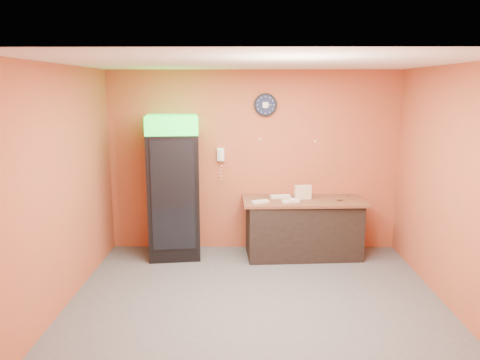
{
  "coord_description": "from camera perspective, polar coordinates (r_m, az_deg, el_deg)",
  "views": [
    {
      "loc": [
        -0.14,
        -5.21,
        2.54
      ],
      "look_at": [
        -0.2,
        0.6,
        1.38
      ],
      "focal_mm": 35.0,
      "sensor_mm": 36.0,
      "label": 1
    }
  ],
  "objects": [
    {
      "name": "wrapped_sandwich_right",
      "position": [
        7.14,
        4.93,
        -2.03
      ],
      "size": [
        0.32,
        0.16,
        0.04
      ],
      "primitive_type": "cube",
      "rotation": [
        0.0,
        0.0,
        0.16
      ],
      "color": "silver",
      "rests_on": "butcher_paper"
    },
    {
      "name": "floor",
      "position": [
        5.8,
        1.97,
        -14.7
      ],
      "size": [
        4.5,
        4.5,
        0.0
      ],
      "primitive_type": "plane",
      "color": "#47474C",
      "rests_on": "ground"
    },
    {
      "name": "butcher_paper",
      "position": [
        7.1,
        7.76,
        -2.51
      ],
      "size": [
        1.86,
        0.89,
        0.04
      ],
      "primitive_type": "cube",
      "rotation": [
        0.0,
        0.0,
        0.05
      ],
      "color": "brown",
      "rests_on": "prep_counter"
    },
    {
      "name": "beverage_cooler",
      "position": [
        7.06,
        -8.2,
        -1.09
      ],
      "size": [
        0.84,
        0.85,
        2.13
      ],
      "rotation": [
        0.0,
        0.0,
        0.13
      ],
      "color": "black",
      "rests_on": "floor"
    },
    {
      "name": "left_wall",
      "position": [
        5.74,
        -21.02,
        -0.94
      ],
      "size": [
        0.02,
        4.0,
        2.8
      ],
      "primitive_type": "cube",
      "color": "#B74B33",
      "rests_on": "floor"
    },
    {
      "name": "kitchen_tool",
      "position": [
        7.08,
        7.27,
        -2.13
      ],
      "size": [
        0.06,
        0.06,
        0.06
      ],
      "primitive_type": "cylinder",
      "color": "silver",
      "rests_on": "butcher_paper"
    },
    {
      "name": "ceiling",
      "position": [
        5.22,
        2.18,
        14.13
      ],
      "size": [
        4.5,
        4.0,
        0.02
      ],
      "primitive_type": "cube",
      "color": "white",
      "rests_on": "back_wall"
    },
    {
      "name": "wall_phone",
      "position": [
        7.24,
        -2.36,
        3.12
      ],
      "size": [
        0.11,
        0.1,
        0.2
      ],
      "color": "white",
      "rests_on": "back_wall"
    },
    {
      "name": "right_wall",
      "position": [
        5.85,
        24.69,
        -1.01
      ],
      "size": [
        0.02,
        4.0,
        2.8
      ],
      "primitive_type": "cube",
      "color": "#B74B33",
      "rests_on": "floor"
    },
    {
      "name": "prep_counter",
      "position": [
        7.21,
        7.67,
        -5.91
      ],
      "size": [
        1.73,
        0.87,
        0.84
      ],
      "primitive_type": "cube",
      "rotation": [
        0.0,
        0.0,
        0.07
      ],
      "color": "black",
      "rests_on": "floor"
    },
    {
      "name": "wrapped_sandwich_left",
      "position": [
        6.81,
        2.47,
        -2.67
      ],
      "size": [
        0.27,
        0.19,
        0.04
      ],
      "primitive_type": "cube",
      "rotation": [
        0.0,
        0.0,
        0.45
      ],
      "color": "silver",
      "rests_on": "butcher_paper"
    },
    {
      "name": "wall_clock",
      "position": [
        7.2,
        3.12,
        9.14
      ],
      "size": [
        0.35,
        0.06,
        0.35
      ],
      "color": "black",
      "rests_on": "back_wall"
    },
    {
      "name": "wrapped_sandwich_mid",
      "position": [
        6.88,
        6.16,
        -2.58
      ],
      "size": [
        0.27,
        0.15,
        0.04
      ],
      "primitive_type": "cube",
      "rotation": [
        0.0,
        0.0,
        0.2
      ],
      "color": "silver",
      "rests_on": "butcher_paper"
    },
    {
      "name": "sub_roll_stack",
      "position": [
        7.09,
        7.69,
        -1.49
      ],
      "size": [
        0.26,
        0.13,
        0.21
      ],
      "rotation": [
        0.0,
        0.0,
        0.2
      ],
      "color": "beige",
      "rests_on": "butcher_paper"
    },
    {
      "name": "back_wall",
      "position": [
        7.3,
        1.67,
        2.28
      ],
      "size": [
        4.5,
        0.02,
        2.8
      ],
      "primitive_type": "cube",
      "color": "#B74B33",
      "rests_on": "floor"
    }
  ]
}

